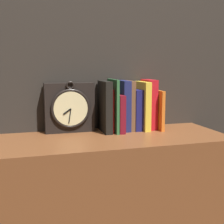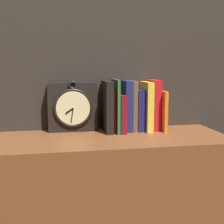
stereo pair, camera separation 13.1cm
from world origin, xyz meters
name	(u,v)px [view 1 (the left image)]	position (x,y,z in m)	size (l,w,h in m)	color
wall_back	(98,5)	(0.00, 0.22, 1.30)	(6.00, 0.05, 2.60)	#2D2823
bookshelf	(112,216)	(0.00, 0.00, 0.36)	(1.00, 0.39, 0.72)	brown
clock	(70,108)	(-0.16, 0.15, 0.83)	(0.22, 0.07, 0.23)	black
book_slot0_black	(105,107)	(0.00, 0.11, 0.84)	(0.03, 0.15, 0.23)	black
book_slot1_red	(109,110)	(0.02, 0.12, 0.82)	(0.01, 0.13, 0.20)	#B61616
book_slot2_green	(113,106)	(0.04, 0.11, 0.84)	(0.01, 0.16, 0.24)	#2C6336
book_slot3_maroon	(118,113)	(0.06, 0.11, 0.80)	(0.03, 0.16, 0.17)	maroon
book_slot4_navy	(124,105)	(0.09, 0.13, 0.84)	(0.03, 0.12, 0.23)	navy
book_slot5_brown	(129,105)	(0.12, 0.13, 0.84)	(0.02, 0.12, 0.23)	brown
book_slot6_navy	(135,109)	(0.15, 0.12, 0.81)	(0.04, 0.12, 0.19)	navy
book_slot7_yellow	(143,106)	(0.19, 0.12, 0.83)	(0.03, 0.14, 0.23)	yellow
book_slot8_red	(149,104)	(0.22, 0.13, 0.84)	(0.04, 0.12, 0.24)	red
book_slot9_orange	(156,110)	(0.25, 0.11, 0.81)	(0.02, 0.16, 0.19)	orange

